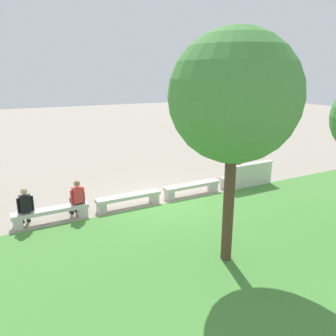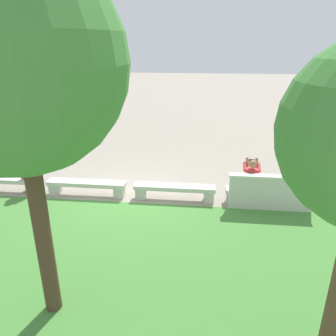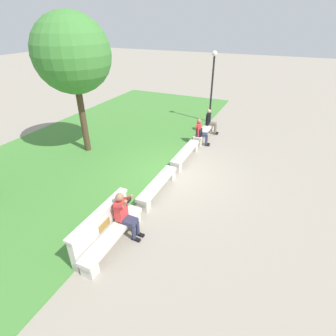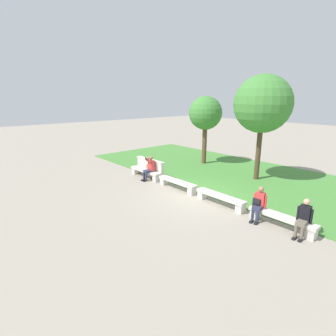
% 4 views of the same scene
% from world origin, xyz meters
% --- Properties ---
extents(ground_plane, '(80.00, 80.00, 0.00)m').
position_xyz_m(ground_plane, '(0.00, 0.00, 0.00)').
color(ground_plane, gray).
extents(grass_strip, '(22.18, 8.00, 0.03)m').
position_xyz_m(grass_strip, '(0.00, 4.38, 0.01)').
color(grass_strip, '#478438').
rests_on(grass_strip, ground).
extents(bench_main, '(2.33, 0.40, 0.45)m').
position_xyz_m(bench_main, '(-3.92, 0.00, 0.31)').
color(bench_main, beige).
rests_on(bench_main, ground).
extents(bench_near, '(2.33, 0.40, 0.45)m').
position_xyz_m(bench_near, '(-1.31, 0.00, 0.31)').
color(bench_near, beige).
rests_on(bench_near, ground).
extents(bench_mid, '(2.33, 0.40, 0.45)m').
position_xyz_m(bench_mid, '(1.31, 0.00, 0.31)').
color(bench_mid, beige).
rests_on(bench_mid, ground).
extents(bench_far, '(2.33, 0.40, 0.45)m').
position_xyz_m(bench_far, '(3.92, 0.00, 0.31)').
color(bench_far, beige).
rests_on(bench_far, ground).
extents(backrest_wall_with_plaque, '(2.26, 0.24, 1.01)m').
position_xyz_m(backrest_wall_with_plaque, '(-3.92, 0.34, 0.52)').
color(backrest_wall_with_plaque, beige).
rests_on(backrest_wall_with_plaque, ground).
extents(person_photographer, '(0.48, 0.73, 1.32)m').
position_xyz_m(person_photographer, '(-3.43, -0.08, 0.74)').
color(person_photographer, black).
rests_on(person_photographer, ground).
extents(person_distant, '(0.47, 0.71, 1.26)m').
position_xyz_m(person_distant, '(3.08, -0.07, 0.67)').
color(person_distant, black).
rests_on(person_distant, ground).
extents(person_companion, '(0.48, 0.69, 1.26)m').
position_xyz_m(person_companion, '(4.64, -0.07, 0.67)').
color(person_companion, black).
rests_on(person_companion, ground).
extents(backpack, '(0.28, 0.24, 0.43)m').
position_xyz_m(backpack, '(2.99, -0.04, 0.63)').
color(backpack, black).
rests_on(backpack, bench_far).
extents(tree_left_background, '(2.96, 2.96, 5.52)m').
position_xyz_m(tree_left_background, '(0.38, 4.36, 4.02)').
color(tree_left_background, '#4C3826').
rests_on(tree_left_background, ground).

